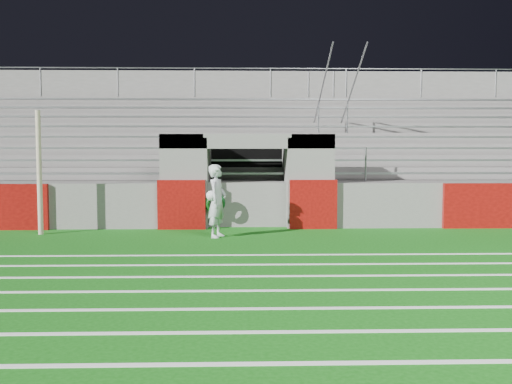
{
  "coord_description": "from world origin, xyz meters",
  "views": [
    {
      "loc": [
        -0.19,
        -12.55,
        2.13
      ],
      "look_at": [
        0.2,
        1.8,
        1.1
      ],
      "focal_mm": 40.0,
      "sensor_mm": 36.0,
      "label": 1
    }
  ],
  "objects": [
    {
      "name": "field_markings",
      "position": [
        0.0,
        -5.0,
        0.01
      ],
      "size": [
        28.0,
        8.09,
        0.01
      ],
      "color": "white",
      "rests_on": "ground"
    },
    {
      "name": "field_post",
      "position": [
        -5.32,
        2.1,
        1.58
      ],
      "size": [
        0.13,
        0.13,
        3.16
      ],
      "primitive_type": "cylinder",
      "color": "#C4B092",
      "rests_on": "ground"
    },
    {
      "name": "stadium_structure",
      "position": [
        0.0,
        7.97,
        1.49
      ],
      "size": [
        26.0,
        8.48,
        5.42
      ],
      "color": "#62605D",
      "rests_on": "ground"
    },
    {
      "name": "goalkeeper_with_ball",
      "position": [
        -0.77,
        1.49,
        0.91
      ],
      "size": [
        0.62,
        0.76,
        1.81
      ],
      "color": "silver",
      "rests_on": "ground"
    },
    {
      "name": "ground",
      "position": [
        0.0,
        0.0,
        0.0
      ],
      "size": [
        90.0,
        90.0,
        0.0
      ],
      "primitive_type": "plane",
      "color": "#0E550E",
      "rests_on": "ground"
    },
    {
      "name": "hose_coil",
      "position": [
        -0.89,
        2.93,
        0.71
      ],
      "size": [
        0.58,
        0.15,
        0.58
      ],
      "color": "#0B3A15",
      "rests_on": "ground"
    }
  ]
}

